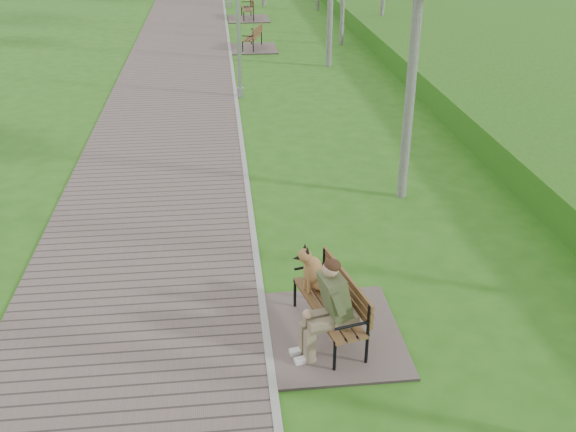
{
  "coord_description": "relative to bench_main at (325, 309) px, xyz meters",
  "views": [
    {
      "loc": [
        -0.45,
        -11.7,
        5.18
      ],
      "look_at": [
        0.42,
        -3.75,
        1.09
      ],
      "focal_mm": 40.0,
      "sensor_mm": 36.0,
      "label": 1
    }
  ],
  "objects": [
    {
      "name": "bench_third",
      "position": [
        0.22,
        22.84,
        -0.23
      ],
      "size": [
        1.8,
        2.0,
        1.1
      ],
      "color": "#695B55",
      "rests_on": "ground"
    },
    {
      "name": "bench_second",
      "position": [
        0.08,
        16.87,
        -0.25
      ],
      "size": [
        1.65,
        1.84,
        1.01
      ],
      "color": "#695B55",
      "rests_on": "ground"
    },
    {
      "name": "kerb",
      "position": [
        -0.75,
        26.61,
        -0.41
      ],
      "size": [
        0.1,
        67.0,
        0.05
      ],
      "primitive_type": "cube",
      "color": "#999993",
      "rests_on": "ground"
    },
    {
      "name": "ground",
      "position": [
        -0.75,
        5.11,
        -0.44
      ],
      "size": [
        120.0,
        120.0,
        0.0
      ],
      "primitive_type": "plane",
      "color": "#2C6617",
      "rests_on": "ground"
    },
    {
      "name": "lamp_post_near",
      "position": [
        -0.61,
        10.87,
        1.73
      ],
      "size": [
        0.18,
        0.18,
        4.65
      ],
      "color": "#A1A3A9",
      "rests_on": "ground"
    },
    {
      "name": "bench_main",
      "position": [
        0.0,
        0.0,
        0.0
      ],
      "size": [
        1.79,
        1.99,
        1.56
      ],
      "color": "#695B55",
      "rests_on": "ground"
    },
    {
      "name": "embankment",
      "position": [
        11.25,
        25.11,
        -0.44
      ],
      "size": [
        14.0,
        70.0,
        1.6
      ],
      "primitive_type": "cube",
      "color": "#418525",
      "rests_on": "ground"
    },
    {
      "name": "walkway",
      "position": [
        -2.5,
        26.61,
        -0.42
      ],
      "size": [
        3.5,
        67.0,
        0.04
      ],
      "primitive_type": "cube",
      "color": "#695B55",
      "rests_on": "ground"
    }
  ]
}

